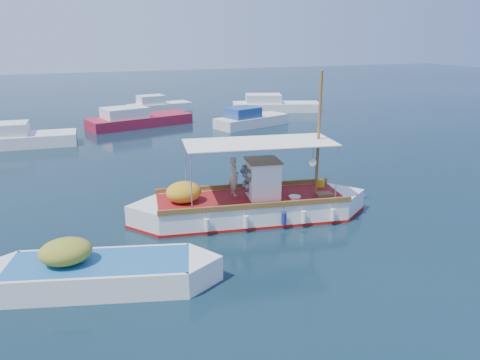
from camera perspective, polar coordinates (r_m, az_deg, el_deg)
name	(u,v)px	position (r m, az deg, el deg)	size (l,w,h in m)	color
ground	(261,218)	(19.05, 2.57, -4.64)	(160.00, 160.00, 0.00)	black
fishing_caique	(249,206)	(18.83, 1.12, -3.18)	(9.72, 3.79, 6.00)	white
dinghy	(98,275)	(14.64, -16.93, -11.00)	(7.00, 3.32, 1.77)	white
bg_boat_nw	(21,139)	(34.22, -25.18, 4.55)	(6.70, 2.77, 1.80)	silver
bg_boat_n	(137,120)	(38.80, -12.48, 7.14)	(8.62, 4.77, 1.80)	maroon
bg_boat_ne	(250,120)	(37.83, 1.19, 7.29)	(6.53, 4.06, 1.80)	silver
bg_boat_e	(273,106)	(45.71, 4.09, 9.01)	(8.69, 5.14, 1.80)	silver
bg_boat_far_n	(158,107)	(45.78, -9.95, 8.81)	(6.15, 3.08, 1.80)	silver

